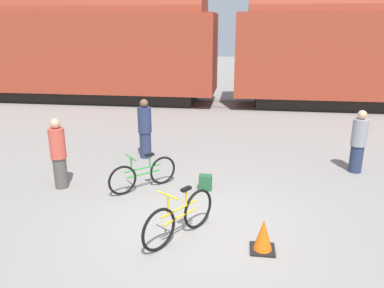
{
  "coord_description": "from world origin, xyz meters",
  "views": [
    {
      "loc": [
        0.86,
        -6.02,
        3.45
      ],
      "look_at": [
        -0.16,
        1.37,
        1.1
      ],
      "focal_mm": 35.0,
      "sensor_mm": 36.0,
      "label": 1
    }
  ],
  "objects_px": {
    "person_in_grey": "(358,142)",
    "backpack": "(205,182)",
    "bicycle_green": "(143,174)",
    "person_in_navy": "(145,129)",
    "person_in_red": "(58,154)",
    "traffic_cone": "(263,236)",
    "freight_train": "(226,41)",
    "bicycle_yellow": "(179,218)"
  },
  "relations": [
    {
      "from": "person_in_grey",
      "to": "backpack",
      "type": "relative_size",
      "value": 4.58
    },
    {
      "from": "freight_train",
      "to": "traffic_cone",
      "type": "distance_m",
      "value": 12.15
    },
    {
      "from": "person_in_red",
      "to": "traffic_cone",
      "type": "distance_m",
      "value": 4.79
    },
    {
      "from": "person_in_navy",
      "to": "backpack",
      "type": "relative_size",
      "value": 4.77
    },
    {
      "from": "person_in_grey",
      "to": "traffic_cone",
      "type": "bearing_deg",
      "value": 142.45
    },
    {
      "from": "person_in_navy",
      "to": "traffic_cone",
      "type": "distance_m",
      "value": 5.13
    },
    {
      "from": "bicycle_green",
      "to": "person_in_grey",
      "type": "distance_m",
      "value": 5.24
    },
    {
      "from": "person_in_red",
      "to": "traffic_cone",
      "type": "relative_size",
      "value": 2.88
    },
    {
      "from": "bicycle_yellow",
      "to": "person_in_navy",
      "type": "xyz_separation_m",
      "value": [
        -1.62,
        3.94,
        0.42
      ]
    },
    {
      "from": "bicycle_green",
      "to": "person_in_grey",
      "type": "bearing_deg",
      "value": 19.3
    },
    {
      "from": "freight_train",
      "to": "bicycle_green",
      "type": "height_order",
      "value": "freight_train"
    },
    {
      "from": "bicycle_yellow",
      "to": "person_in_navy",
      "type": "height_order",
      "value": "person_in_navy"
    },
    {
      "from": "bicycle_green",
      "to": "person_in_navy",
      "type": "distance_m",
      "value": 2.17
    },
    {
      "from": "person_in_grey",
      "to": "bicycle_green",
      "type": "bearing_deg",
      "value": 104.23
    },
    {
      "from": "bicycle_green",
      "to": "traffic_cone",
      "type": "distance_m",
      "value": 3.25
    },
    {
      "from": "person_in_navy",
      "to": "traffic_cone",
      "type": "height_order",
      "value": "person_in_navy"
    },
    {
      "from": "bicycle_yellow",
      "to": "traffic_cone",
      "type": "relative_size",
      "value": 2.59
    },
    {
      "from": "freight_train",
      "to": "bicycle_green",
      "type": "xyz_separation_m",
      "value": [
        -1.25,
        -9.74,
        -2.5
      ]
    },
    {
      "from": "bicycle_yellow",
      "to": "person_in_grey",
      "type": "height_order",
      "value": "person_in_grey"
    },
    {
      "from": "bicycle_yellow",
      "to": "traffic_cone",
      "type": "bearing_deg",
      "value": -7.66
    },
    {
      "from": "bicycle_yellow",
      "to": "person_in_grey",
      "type": "distance_m",
      "value": 5.25
    },
    {
      "from": "freight_train",
      "to": "bicycle_yellow",
      "type": "height_order",
      "value": "freight_train"
    },
    {
      "from": "bicycle_yellow",
      "to": "backpack",
      "type": "xyz_separation_m",
      "value": [
        0.23,
        2.03,
        -0.21
      ]
    },
    {
      "from": "person_in_red",
      "to": "bicycle_yellow",
      "type": "bearing_deg",
      "value": -60.09
    },
    {
      "from": "person_in_navy",
      "to": "person_in_red",
      "type": "bearing_deg",
      "value": 40.63
    },
    {
      "from": "freight_train",
      "to": "person_in_grey",
      "type": "height_order",
      "value": "freight_train"
    },
    {
      "from": "person_in_red",
      "to": "person_in_navy",
      "type": "bearing_deg",
      "value": 28.5
    },
    {
      "from": "person_in_grey",
      "to": "traffic_cone",
      "type": "height_order",
      "value": "person_in_grey"
    },
    {
      "from": "person_in_navy",
      "to": "person_in_red",
      "type": "relative_size",
      "value": 1.02
    },
    {
      "from": "bicycle_green",
      "to": "backpack",
      "type": "bearing_deg",
      "value": 6.4
    },
    {
      "from": "person_in_navy",
      "to": "backpack",
      "type": "distance_m",
      "value": 2.73
    },
    {
      "from": "person_in_navy",
      "to": "traffic_cone",
      "type": "xyz_separation_m",
      "value": [
        3.0,
        -4.13,
        -0.55
      ]
    },
    {
      "from": "backpack",
      "to": "traffic_cone",
      "type": "distance_m",
      "value": 2.5
    },
    {
      "from": "freight_train",
      "to": "backpack",
      "type": "bearing_deg",
      "value": -89.34
    },
    {
      "from": "bicycle_green",
      "to": "traffic_cone",
      "type": "height_order",
      "value": "bicycle_green"
    },
    {
      "from": "bicycle_yellow",
      "to": "bicycle_green",
      "type": "bearing_deg",
      "value": 121.03
    },
    {
      "from": "bicycle_green",
      "to": "person_in_red",
      "type": "height_order",
      "value": "person_in_red"
    },
    {
      "from": "freight_train",
      "to": "person_in_grey",
      "type": "distance_m",
      "value": 9.06
    },
    {
      "from": "freight_train",
      "to": "backpack",
      "type": "xyz_separation_m",
      "value": [
        0.11,
        -9.59,
        -2.68
      ]
    },
    {
      "from": "bicycle_green",
      "to": "person_in_red",
      "type": "xyz_separation_m",
      "value": [
        -1.85,
        -0.16,
        0.44
      ]
    },
    {
      "from": "bicycle_green",
      "to": "bicycle_yellow",
      "type": "height_order",
      "value": "bicycle_yellow"
    },
    {
      "from": "backpack",
      "to": "freight_train",
      "type": "bearing_deg",
      "value": 90.66
    }
  ]
}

